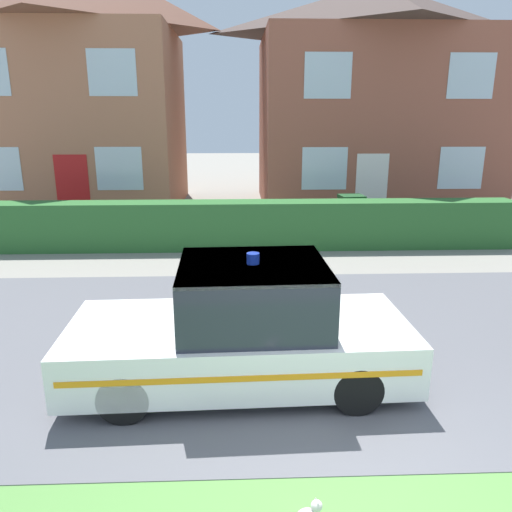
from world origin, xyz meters
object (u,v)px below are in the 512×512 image
at_px(police_car, 244,330).
at_px(house_right, 372,98).
at_px(wheelie_bin, 351,217).
at_px(house_left, 79,83).

height_order(police_car, house_right, house_right).
bearing_deg(police_car, wheelie_bin, -113.67).
relative_size(house_left, house_right, 1.03).
xyz_separation_m(police_car, wheelie_bin, (3.00, 7.46, -0.11)).
bearing_deg(wheelie_bin, house_right, 64.99).
bearing_deg(wheelie_bin, police_car, -118.45).
bearing_deg(house_left, house_right, 1.04).
relative_size(house_right, wheelie_bin, 6.90).
xyz_separation_m(house_left, wheelie_bin, (8.46, -5.14, -3.70)).
relative_size(police_car, house_left, 0.50).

